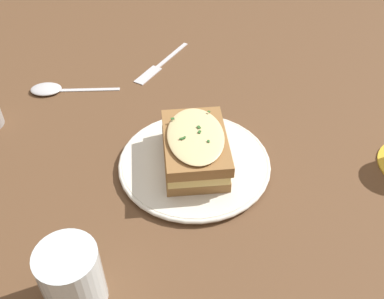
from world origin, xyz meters
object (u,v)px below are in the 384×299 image
at_px(dinner_plate, 192,164).
at_px(water_glass, 72,278).
at_px(sandwich, 193,148).
at_px(spoon, 51,89).
at_px(fork, 157,67).

distance_m(dinner_plate, water_glass, 0.27).
height_order(sandwich, water_glass, water_glass).
bearing_deg(dinner_plate, sandwich, -142.97).
relative_size(sandwich, spoon, 0.94).
relative_size(sandwich, fork, 1.14).
bearing_deg(fork, water_glass, 113.61).
bearing_deg(spoon, fork, -69.92).
height_order(sandwich, fork, sandwich).
xyz_separation_m(fork, spoon, (-0.02, 0.21, 0.00)).
xyz_separation_m(sandwich, fork, (0.30, -0.01, -0.04)).
xyz_separation_m(dinner_plate, fork, (0.30, -0.01, -0.01)).
height_order(dinner_plate, fork, dinner_plate).
distance_m(water_glass, fork, 0.52).
relative_size(water_glass, fork, 0.65).
distance_m(water_glass, spoon, 0.45).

